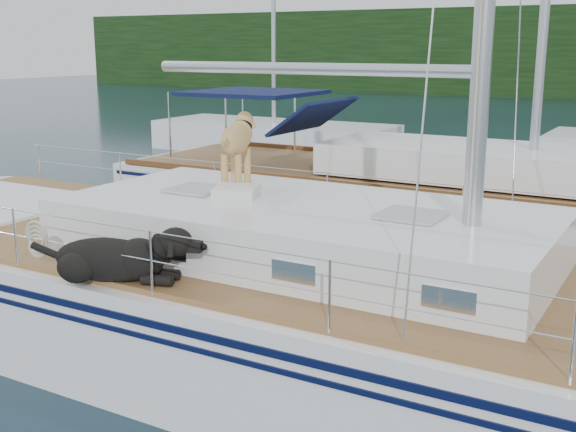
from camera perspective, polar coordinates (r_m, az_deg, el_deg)
The scene contains 4 objects.
ground at distance 8.58m, azimuth -3.62°, elevation -10.34°, with size 120.00×120.00×0.00m, color black.
main_sailboat at distance 8.28m, azimuth -3.20°, elevation -6.19°, with size 12.00×4.02×14.01m.
neighbor_sailboat at distance 13.70m, azimuth 9.10°, elevation 1.30°, with size 11.00×3.50×13.30m.
bg_boat_west at distance 24.15m, azimuth -1.11°, elevation 6.20°, with size 8.00×3.00×11.65m.
Camera 1 is at (4.38, -6.52, 3.44)m, focal length 45.00 mm.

